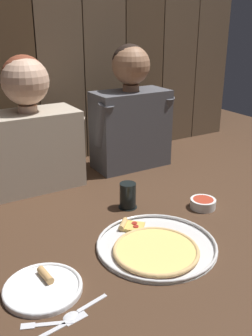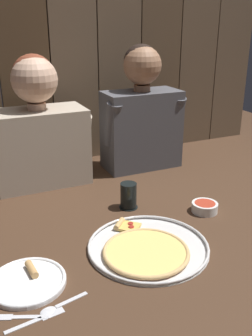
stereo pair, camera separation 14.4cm
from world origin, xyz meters
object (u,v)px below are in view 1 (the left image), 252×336
Objects in this scene: dinner_plate at (43,288)px; drinking_glass at (128,196)px; dipping_bowl at (203,203)px; diner_right at (131,112)px; pizza_tray at (156,246)px; diner_left at (30,130)px.

drinking_glass reaches higher than dinner_plate.
drinking_glass reaches higher than dipping_bowl.
diner_right is at bearing 90.34° from dipping_bowl.
diner_right is (0.33, 0.70, 0.27)m from pizza_tray.
dinner_plate is 2.18× the size of dipping_bowl.
diner_left is 0.96× the size of diner_right.
dipping_bowl is 0.17× the size of diner_right.
dinner_plate is 1.04m from diner_right.
dinner_plate is at bearing -106.41° from diner_left.
dinner_plate is 0.56m from drinking_glass.
diner_left is (-0.51, 0.55, 0.24)m from dipping_bowl.
dipping_bowl is 0.79m from diner_left.
dipping_bowl is at bearing -31.63° from drinking_glass.
diner_right reaches higher than pizza_tray.
dipping_bowl is at bearing -47.25° from diner_left.
dipping_bowl reaches higher than pizza_tray.
diner_left reaches higher than dipping_bowl.
dipping_bowl is at bearing 23.94° from pizza_tray.
diner_left is at bearing 73.59° from dinner_plate.
dinner_plate reaches higher than pizza_tray.
drinking_glass is 0.18× the size of diner_left.
diner_left is 0.51m from diner_right.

